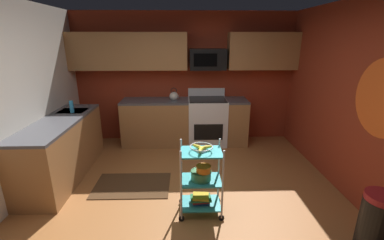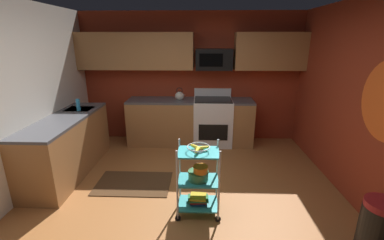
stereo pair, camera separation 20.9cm
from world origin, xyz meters
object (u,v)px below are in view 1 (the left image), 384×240
(trash_can, at_px, (377,224))
(fruit_bowl, at_px, (201,148))
(book_stack, at_px, (201,199))
(rolling_cart, at_px, (201,180))
(oven_range, at_px, (207,121))
(mixing_bowl_small, at_px, (203,169))
(mixing_bowl_large, at_px, (201,175))
(dish_soap_bottle, at_px, (72,107))
(microwave, at_px, (208,59))
(kettle, at_px, (174,96))

(trash_can, bearing_deg, fruit_bowl, 158.19)
(book_stack, bearing_deg, rolling_cart, 0.00)
(oven_range, distance_m, rolling_cart, 2.29)
(oven_range, relative_size, mixing_bowl_small, 6.04)
(oven_range, height_order, mixing_bowl_large, oven_range)
(dish_soap_bottle, bearing_deg, oven_range, 20.72)
(trash_can, bearing_deg, mixing_bowl_small, 158.65)
(mixing_bowl_small, bearing_deg, book_stack, 134.79)
(trash_can, bearing_deg, rolling_cart, 158.19)
(oven_range, bearing_deg, dish_soap_bottle, -159.28)
(mixing_bowl_small, height_order, trash_can, trash_can)
(mixing_bowl_small, bearing_deg, microwave, 84.28)
(oven_range, bearing_deg, microwave, 90.26)
(fruit_bowl, bearing_deg, microwave, 83.59)
(fruit_bowl, height_order, book_stack, fruit_bowl)
(trash_can, bearing_deg, dish_soap_bottle, 150.90)
(rolling_cart, bearing_deg, oven_range, 83.29)
(microwave, bearing_deg, rolling_cart, -96.41)
(rolling_cart, bearing_deg, microwave, 83.59)
(fruit_bowl, distance_m, dish_soap_bottle, 2.48)
(oven_range, distance_m, kettle, 0.84)
(mixing_bowl_large, bearing_deg, trash_can, -21.81)
(oven_range, bearing_deg, book_stack, -96.71)
(rolling_cart, xyz_separation_m, mixing_bowl_large, (-0.00, 0.00, 0.07))
(microwave, relative_size, mixing_bowl_large, 2.78)
(book_stack, bearing_deg, oven_range, 83.29)
(oven_range, distance_m, book_stack, 2.31)
(mixing_bowl_small, xyz_separation_m, dish_soap_bottle, (-2.07, 1.43, 0.40))
(mixing_bowl_large, height_order, dish_soap_bottle, dish_soap_bottle)
(kettle, xyz_separation_m, dish_soap_bottle, (-1.64, -0.87, 0.02))
(microwave, relative_size, book_stack, 2.71)
(rolling_cart, xyz_separation_m, fruit_bowl, (-0.00, 0.00, 0.43))
(rolling_cart, distance_m, dish_soap_bottle, 2.54)
(fruit_bowl, height_order, kettle, kettle)
(microwave, bearing_deg, trash_can, -64.77)
(microwave, xyz_separation_m, trash_can, (1.45, -3.07, -1.37))
(trash_can, bearing_deg, microwave, 115.23)
(dish_soap_bottle, xyz_separation_m, trash_can, (3.76, -2.09, -0.69))
(microwave, xyz_separation_m, kettle, (-0.67, -0.11, -0.70))
(oven_range, relative_size, microwave, 1.57)
(mixing_bowl_large, xyz_separation_m, dish_soap_bottle, (-2.04, 1.40, 0.50))
(mixing_bowl_small, bearing_deg, trash_can, -21.35)
(rolling_cart, xyz_separation_m, mixing_bowl_small, (0.03, -0.03, 0.17))
(fruit_bowl, xyz_separation_m, dish_soap_bottle, (-2.04, 1.40, 0.14))
(oven_range, height_order, dish_soap_bottle, dish_soap_bottle)
(microwave, height_order, fruit_bowl, microwave)
(microwave, distance_m, kettle, 0.97)
(mixing_bowl_small, height_order, book_stack, mixing_bowl_small)
(oven_range, xyz_separation_m, kettle, (-0.67, -0.00, 0.52))
(oven_range, relative_size, book_stack, 4.26)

